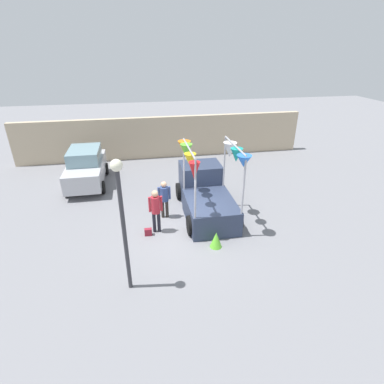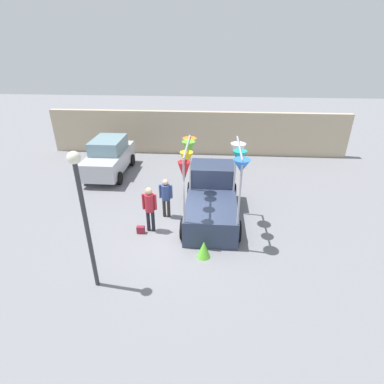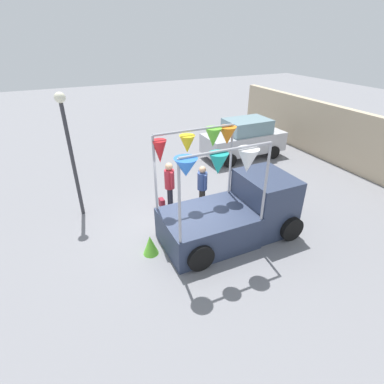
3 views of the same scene
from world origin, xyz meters
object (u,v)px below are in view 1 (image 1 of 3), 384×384
Objects in this scene: person_vendor at (164,196)px; street_lamp at (122,211)px; person_customer at (156,207)px; vendor_truck at (205,191)px; handbag at (148,232)px; folded_kite_bundle_lime at (216,240)px; parked_car at (86,167)px.

person_vendor is 4.48m from street_lamp.
person_customer is 1.13m from person_vendor.
vendor_truck is 3.07m from handbag.
person_vendor is at bearing 69.53° from street_lamp.
handbag is at bearing -150.26° from person_customer.
folded_kite_bundle_lime is at bearing 25.85° from street_lamp.
person_vendor reaches higher than handbag.
handbag is at bearing -122.16° from person_vendor.
parked_car is 8.48m from street_lamp.
street_lamp reaches higher than handbag.
parked_car is 6.12m from handbag.
person_vendor is at bearing 57.84° from handbag.
street_lamp is at bearing -109.76° from person_customer.
person_customer is at bearing 145.46° from folded_kite_bundle_lime.
vendor_truck is 2.29× the size of person_customer.
street_lamp is (-3.23, -4.18, 1.73)m from vendor_truck.
person_vendor is (0.43, 1.04, -0.09)m from person_customer.
street_lamp reaches higher than person_vendor.
handbag is (2.84, -5.36, -0.80)m from parked_car.
vendor_truck is 6.77× the size of folded_kite_bundle_lime.
parked_car reaches higher than person_customer.
handbag is (-0.35, -0.20, -0.94)m from person_customer.
person_vendor is at bearing 67.58° from person_customer.
vendor_truck reaches higher than folded_kite_bundle_lime.
person_customer is at bearing -58.30° from parked_car.
person_customer is 0.43× the size of street_lamp.
folded_kite_bundle_lime is at bearing -94.00° from vendor_truck.
folded_kite_bundle_lime is (-0.19, -2.70, -0.62)m from vendor_truck.
person_vendor is 2.98m from folded_kite_bundle_lime.
person_vendor is at bearing -48.75° from parked_car.
street_lamp is (-0.68, -2.66, 2.51)m from handbag.
vendor_truck is at bearing 86.00° from folded_kite_bundle_lime.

